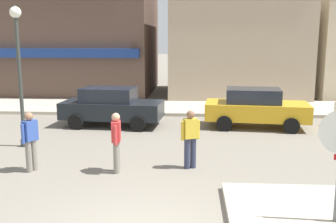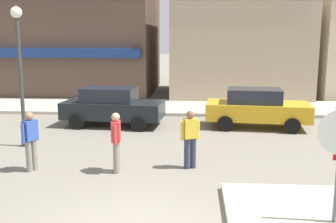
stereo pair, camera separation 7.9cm
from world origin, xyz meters
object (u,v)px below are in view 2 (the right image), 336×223
(parked_car_nearest, at_px, (112,106))
(parked_car_second, at_px, (257,108))
(pedestrian_crossing_near, at_px, (116,141))
(pedestrian_crossing_far, at_px, (31,139))
(pedestrian_kerb_side, at_px, (190,138))
(lamp_post, at_px, (19,56))

(parked_car_nearest, bearing_deg, parked_car_second, 0.64)
(pedestrian_crossing_near, relative_size, pedestrian_crossing_far, 1.00)
(parked_car_nearest, xyz_separation_m, pedestrian_crossing_near, (1.27, -5.55, 0.06))
(parked_car_nearest, relative_size, pedestrian_crossing_far, 2.56)
(parked_car_nearest, relative_size, pedestrian_kerb_side, 2.56)
(lamp_post, xyz_separation_m, pedestrian_crossing_near, (3.54, -2.33, -2.09))
(pedestrian_kerb_side, bearing_deg, pedestrian_crossing_far, -173.20)
(lamp_post, relative_size, parked_car_second, 1.09)
(pedestrian_crossing_near, xyz_separation_m, pedestrian_kerb_side, (1.94, 0.45, 0.00))
(lamp_post, distance_m, parked_car_nearest, 4.48)
(pedestrian_crossing_near, relative_size, pedestrian_kerb_side, 1.00)
(lamp_post, height_order, pedestrian_kerb_side, lamp_post)
(pedestrian_kerb_side, bearing_deg, parked_car_nearest, 122.27)
(lamp_post, height_order, pedestrian_crossing_near, lamp_post)
(parked_car_nearest, height_order, parked_car_second, same)
(parked_car_second, bearing_deg, pedestrian_crossing_near, -128.72)
(parked_car_second, bearing_deg, pedestrian_kerb_side, -116.37)
(parked_car_second, height_order, pedestrian_crossing_near, pedestrian_crossing_near)
(parked_car_nearest, bearing_deg, pedestrian_kerb_side, -57.73)
(lamp_post, distance_m, pedestrian_kerb_side, 6.16)
(lamp_post, relative_size, pedestrian_crossing_far, 2.82)
(parked_car_second, xyz_separation_m, pedestrian_crossing_near, (-4.50, -5.61, 0.06))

